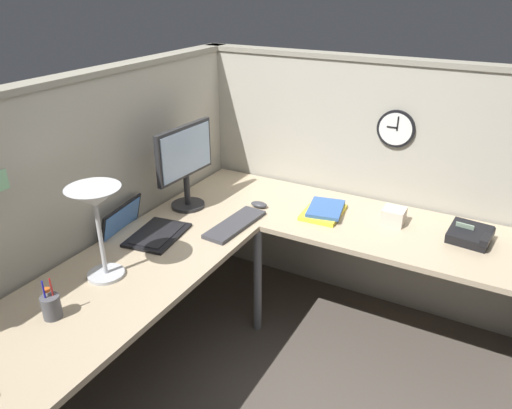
# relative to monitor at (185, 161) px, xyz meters

# --- Properties ---
(ground_plane) EXTENTS (6.80, 6.80, 0.00)m
(ground_plane) POSITION_rel_monitor_xyz_m (-0.16, -0.64, -1.02)
(ground_plane) COLOR #4C443D
(cubicle_wall_back) EXTENTS (2.57, 0.12, 1.58)m
(cubicle_wall_back) POSITION_rel_monitor_xyz_m (-0.53, 0.23, -0.23)
(cubicle_wall_back) COLOR #A8A393
(cubicle_wall_back) RESTS_ON ground
(cubicle_wall_right) EXTENTS (0.12, 2.37, 1.58)m
(cubicle_wall_right) POSITION_rel_monitor_xyz_m (0.71, -0.90, -0.23)
(cubicle_wall_right) COLOR #A8A393
(cubicle_wall_right) RESTS_ON ground
(desk) EXTENTS (2.35, 2.15, 0.73)m
(desk) POSITION_rel_monitor_xyz_m (-0.31, -0.69, -0.39)
(desk) COLOR tan
(desk) RESTS_ON ground
(monitor) EXTENTS (0.46, 0.20, 0.50)m
(monitor) POSITION_rel_monitor_xyz_m (0.00, 0.00, 0.00)
(monitor) COLOR #232326
(monitor) RESTS_ON desk
(laptop) EXTENTS (0.39, 0.43, 0.22)m
(laptop) POSITION_rel_monitor_xyz_m (-0.39, 0.02, -0.27)
(laptop) COLOR black
(laptop) RESTS_ON desk
(keyboard) EXTENTS (0.44, 0.17, 0.02)m
(keyboard) POSITION_rel_monitor_xyz_m (-0.08, -0.38, -0.28)
(keyboard) COLOR #38383D
(keyboard) RESTS_ON desk
(computer_mouse) EXTENTS (0.06, 0.10, 0.03)m
(computer_mouse) POSITION_rel_monitor_xyz_m (0.20, -0.38, -0.28)
(computer_mouse) COLOR #38383D
(computer_mouse) RESTS_ON desk
(desk_lamp_dome) EXTENTS (0.24, 0.24, 0.44)m
(desk_lamp_dome) POSITION_rel_monitor_xyz_m (-0.79, -0.10, 0.07)
(desk_lamp_dome) COLOR #B7BABF
(desk_lamp_dome) RESTS_ON desk
(pen_cup) EXTENTS (0.08, 0.08, 0.18)m
(pen_cup) POSITION_rel_monitor_xyz_m (-1.12, -0.13, -0.24)
(pen_cup) COLOR #4C4C51
(pen_cup) RESTS_ON desk
(office_phone) EXTENTS (0.21, 0.23, 0.11)m
(office_phone) POSITION_rel_monitor_xyz_m (0.35, -1.55, -0.26)
(office_phone) COLOR black
(office_phone) RESTS_ON desk
(book_stack) EXTENTS (0.31, 0.24, 0.04)m
(book_stack) POSITION_rel_monitor_xyz_m (0.30, -0.76, -0.27)
(book_stack) COLOR yellow
(book_stack) RESTS_ON desk
(tissue_box) EXTENTS (0.12, 0.12, 0.09)m
(tissue_box) POSITION_rel_monitor_xyz_m (0.38, -1.14, -0.25)
(tissue_box) COLOR beige
(tissue_box) RESTS_ON desk
(wall_clock) EXTENTS (0.04, 0.22, 0.22)m
(wall_clock) POSITION_rel_monitor_xyz_m (0.66, -1.03, 0.17)
(wall_clock) COLOR black
(pinned_note_leftmost) EXTENTS (0.07, 0.00, 0.09)m
(pinned_note_leftmost) POSITION_rel_monitor_xyz_m (-1.01, 0.18, 0.21)
(pinned_note_leftmost) COLOR #8CCC99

